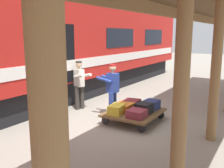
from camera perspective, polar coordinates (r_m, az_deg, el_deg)
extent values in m
plane|color=gray|center=(7.96, 2.37, -8.27)|extent=(60.00, 60.00, 0.00)
cylinder|color=brown|center=(6.71, 21.85, 2.29)|extent=(0.24, 0.24, 3.40)
cylinder|color=brown|center=(4.09, 14.91, -2.38)|extent=(0.24, 0.24, 3.40)
cube|color=brown|center=(7.11, 9.93, 15.89)|extent=(0.08, 17.16, 0.30)
cube|color=#B21E19|center=(9.95, -17.12, 8.91)|extent=(3.00, 21.80, 2.90)
cube|color=black|center=(10.18, -16.53, -1.82)|extent=(2.55, 20.71, 0.90)
cube|color=silver|center=(8.93, -10.43, 3.89)|extent=(0.03, 21.37, 0.36)
cube|color=black|center=(15.39, 9.21, 10.16)|extent=(0.02, 2.40, 0.84)
cube|color=black|center=(11.97, 1.97, 10.12)|extent=(0.02, 2.40, 0.84)
cube|color=black|center=(8.93, -10.81, 6.46)|extent=(0.12, 1.10, 2.00)
cube|color=brown|center=(7.91, 4.87, -6.26)|extent=(1.46, 1.71, 0.07)
cylinder|color=black|center=(7.14, 6.52, -9.58)|extent=(0.25, 0.05, 0.25)
cylinder|color=black|center=(7.68, -1.42, -8.02)|extent=(0.25, 0.05, 0.25)
cylinder|color=black|center=(8.33, 10.61, -6.67)|extent=(0.25, 0.05, 0.25)
cylinder|color=black|center=(8.80, 3.51, -5.55)|extent=(0.25, 0.05, 0.25)
cube|color=black|center=(7.72, 7.06, -5.31)|extent=(0.45, 0.48, 0.30)
cube|color=maroon|center=(7.33, 5.49, -6.49)|extent=(0.48, 0.51, 0.22)
cube|color=gold|center=(7.62, 1.06, -5.58)|extent=(0.45, 0.62, 0.27)
cube|color=maroon|center=(8.42, 4.37, -4.20)|extent=(0.54, 0.57, 0.21)
cube|color=#CC6B23|center=(8.02, 2.80, -4.95)|extent=(0.52, 0.63, 0.21)
cube|color=navy|center=(8.14, 8.47, -4.59)|extent=(0.45, 0.63, 0.27)
cylinder|color=navy|center=(8.37, 0.46, -4.37)|extent=(0.16, 0.16, 0.82)
cylinder|color=navy|center=(8.19, -0.17, -4.69)|extent=(0.16, 0.16, 0.82)
cube|color=navy|center=(8.12, 0.15, 0.31)|extent=(0.38, 0.25, 0.60)
cylinder|color=tan|center=(8.07, 0.15, 2.61)|extent=(0.09, 0.09, 0.06)
sphere|color=tan|center=(8.05, 0.16, 3.60)|extent=(0.22, 0.22, 0.22)
cylinder|color=#A51919|center=(8.04, 0.16, 4.18)|extent=(0.21, 0.21, 0.06)
cylinder|color=navy|center=(8.34, -0.70, 1.29)|extent=(0.54, 0.15, 0.21)
cylinder|color=navy|center=(8.06, -1.76, 0.95)|extent=(0.54, 0.15, 0.21)
cylinder|color=#332D28|center=(9.18, -7.68, -3.09)|extent=(0.16, 0.16, 0.82)
cylinder|color=#332D28|center=(9.28, -6.64, -2.90)|extent=(0.16, 0.16, 0.82)
cube|color=silver|center=(9.08, -7.26, 1.36)|extent=(0.41, 0.32, 0.60)
cylinder|color=tan|center=(9.04, -7.31, 3.42)|extent=(0.09, 0.09, 0.06)
sphere|color=tan|center=(9.02, -7.34, 4.30)|extent=(0.22, 0.22, 0.22)
cylinder|color=#332D28|center=(9.01, -7.35, 4.82)|extent=(0.21, 0.21, 0.06)
cylinder|color=silver|center=(8.80, -7.37, 1.70)|extent=(0.53, 0.26, 0.21)
cylinder|color=silver|center=(8.98, -5.66, 1.92)|extent=(0.53, 0.26, 0.21)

